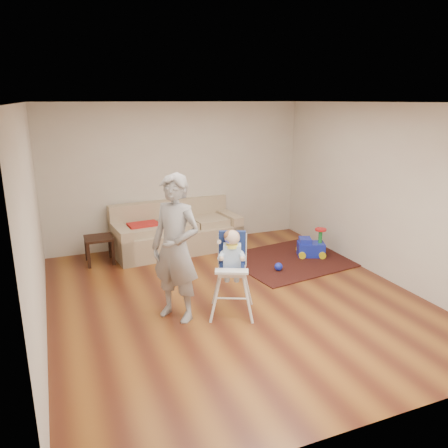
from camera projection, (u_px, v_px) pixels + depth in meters
name	position (u px, v px, depth m)	size (l,w,h in m)	color
ground	(234.00, 298.00, 6.23)	(5.50, 5.50, 0.00)	#532414
room_envelope	(221.00, 162.00, 6.18)	(5.04, 5.52, 2.72)	beige
sofa	(177.00, 227.00, 8.09)	(2.40, 1.16, 0.90)	tan
side_table	(100.00, 250.00, 7.54)	(0.46, 0.46, 0.46)	black
area_rug	(295.00, 259.00, 7.76)	(2.23, 1.67, 0.02)	black
ride_on_toy	(311.00, 242.00, 7.82)	(0.47, 0.34, 0.51)	#1B2CCD
toy_ball	(279.00, 267.00, 7.18)	(0.13, 0.13, 0.13)	#1B2CCD
high_chair	(232.00, 274.00, 5.65)	(0.71, 0.71, 1.16)	white
adult	(176.00, 249.00, 5.45)	(0.69, 0.45, 1.88)	#97989A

